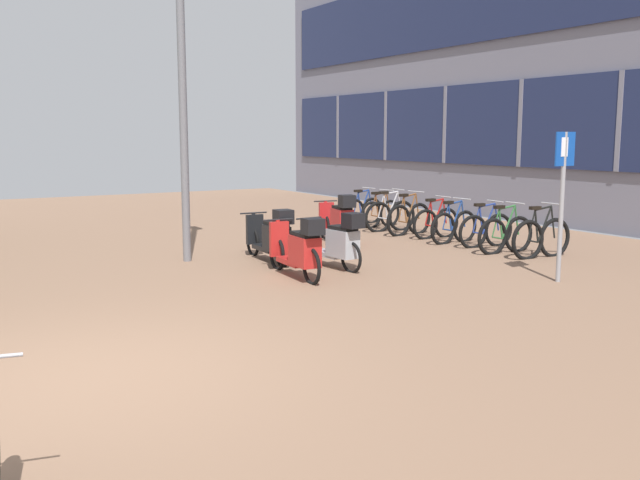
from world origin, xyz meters
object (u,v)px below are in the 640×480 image
Objects in this scene: scooter_near at (336,242)px; scooter_far at (339,221)px; lamp_post at (182,66)px; bicycle_rack_00 at (541,238)px; scooter_extra at (299,249)px; scooter_mid at (272,237)px; bicycle_rack_02 at (486,230)px; bicycle_rack_06 at (390,216)px; parking_sign at (563,189)px; bicycle_rack_07 at (380,213)px; bicycle_rack_03 at (454,227)px; bicycle_rack_08 at (363,211)px; bicycle_rack_05 at (409,219)px; bicycle_rack_04 at (436,223)px; bicycle_rack_01 at (505,235)px.

scooter_far reaches higher than scooter_near.
bicycle_rack_00 is at bearing -27.95° from lamp_post.
scooter_mid is at bearing 79.04° from scooter_extra.
bicycle_rack_02 is at bearing -8.18° from scooter_mid.
parking_sign reaches higher than bicycle_rack_06.
bicycle_rack_00 is at bearing -15.45° from scooter_near.
lamp_post is (-5.70, -2.05, 3.03)m from bicycle_rack_07.
bicycle_rack_00 is at bearing -85.96° from bicycle_rack_03.
bicycle_rack_00 reaches higher than bicycle_rack_08.
bicycle_rack_05 is at bearing -96.53° from bicycle_rack_08.
bicycle_rack_02 is 3.56m from parking_sign.
bicycle_rack_02 is at bearing -87.56° from bicycle_rack_04.
scooter_extra reaches higher than scooter_mid.
scooter_mid is 0.82× the size of parking_sign.
scooter_far reaches higher than bicycle_rack_00.
bicycle_rack_05 is 1.46m from bicycle_rack_07.
bicycle_rack_03 is (-0.19, 0.72, 0.00)m from bicycle_rack_02.
bicycle_rack_06 is at bearing 94.24° from bicycle_rack_02.
bicycle_rack_01 is at bearing -49.73° from scooter_far.
bicycle_rack_07 is at bearing 19.80° from lamp_post.
bicycle_rack_01 is at bearing -22.50° from lamp_post.
parking_sign reaches higher than scooter_mid.
parking_sign is at bearing -34.61° from scooter_extra.
bicycle_rack_07 is at bearing 89.15° from bicycle_rack_00.
bicycle_rack_02 is at bearing -37.62° from scooter_far.
scooter_far is 3.54m from scooter_extra.
bicycle_rack_07 is at bearing 33.44° from scooter_mid.
bicycle_rack_08 is at bearing 87.56° from bicycle_rack_01.
scooter_far is 0.29× the size of lamp_post.
scooter_mid reaches higher than bicycle_rack_04.
bicycle_rack_02 is 1.02× the size of bicycle_rack_07.
bicycle_rack_05 reaches higher than bicycle_rack_07.
lamp_post is at bearing 157.50° from bicycle_rack_01.
lamp_post reaches higher than bicycle_rack_02.
bicycle_rack_00 is 0.76× the size of scooter_mid.
bicycle_rack_07 is 6.90m from parking_sign.
bicycle_rack_08 is 6.06m from scooter_near.
bicycle_rack_01 is 0.74× the size of scooter_extra.
bicycle_rack_03 is 1.44m from bicycle_rack_05.
bicycle_rack_06 is (-0.02, 2.16, 0.02)m from bicycle_rack_03.
bicycle_rack_06 reaches higher than bicycle_rack_08.
bicycle_rack_00 is 1.11× the size of bicycle_rack_08.
bicycle_rack_03 is 4.13m from parking_sign.
bicycle_rack_05 reaches higher than bicycle_rack_04.
bicycle_rack_05 is 0.72m from bicycle_rack_06.
bicycle_rack_04 is (0.13, 0.72, -0.01)m from bicycle_rack_03.
scooter_extra is at bearing -146.49° from bicycle_rack_05.
bicycle_rack_05 is 2.13m from scooter_far.
bicycle_rack_05 is at bearing 103.22° from bicycle_rack_04.
bicycle_rack_05 is 0.61× the size of parking_sign.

